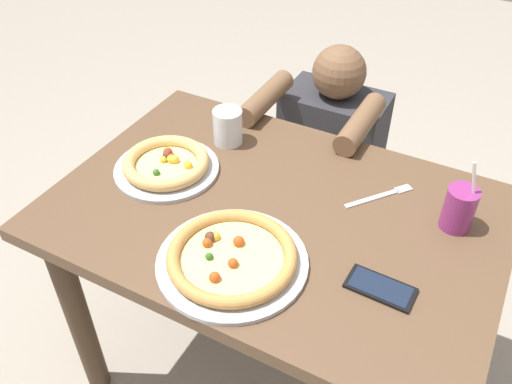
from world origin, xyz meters
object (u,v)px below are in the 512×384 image
fork (382,195)px  diner_seated (328,166)px  water_cup_clear (228,126)px  cell_phone (380,288)px  drink_cup_colored (459,208)px  pizza_near (233,258)px  pizza_far (167,164)px

fork → diner_seated: (-0.32, 0.48, -0.34)m
water_cup_clear → cell_phone: size_ratio=0.69×
diner_seated → drink_cup_colored: bearing=-44.5°
pizza_near → drink_cup_colored: drink_cup_colored is taller
pizza_near → drink_cup_colored: 0.56m
pizza_far → diner_seated: 0.78m
drink_cup_colored → fork: drink_cup_colored is taller
water_cup_clear → cell_phone: 0.67m
drink_cup_colored → pizza_far: bearing=-168.8°
water_cup_clear → cell_phone: (0.58, -0.33, -0.05)m
drink_cup_colored → fork: (-0.19, 0.03, -0.06)m
fork → cell_phone: bearing=-72.6°
pizza_near → fork: 0.46m
cell_phone → drink_cup_colored: bearing=70.9°
pizza_near → cell_phone: size_ratio=2.30×
fork → diner_seated: diner_seated is taller
water_cup_clear → diner_seated: 0.62m
water_cup_clear → fork: water_cup_clear is taller
pizza_far → fork: size_ratio=1.72×
pizza_far → fork: 0.59m
drink_cup_colored → water_cup_clear: 0.68m
water_cup_clear → diner_seated: bearing=69.3°
water_cup_clear → diner_seated: diner_seated is taller
pizza_far → drink_cup_colored: 0.78m
pizza_near → diner_seated: 0.95m
pizza_far → fork: (0.57, 0.18, -0.02)m
pizza_near → fork: bearing=60.2°
water_cup_clear → fork: size_ratio=0.62×
fork → cell_phone: 0.32m
drink_cup_colored → diner_seated: 0.82m
cell_phone → pizza_far: bearing=168.8°
water_cup_clear → fork: 0.49m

